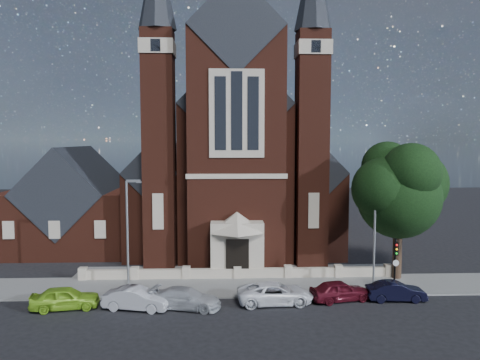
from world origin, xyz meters
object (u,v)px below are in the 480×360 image
Objects in this scene: church at (233,164)px; street_tree at (402,192)px; car_lime_van at (65,298)px; car_white_suv at (275,293)px; car_silver_b at (186,298)px; car_navy at (396,291)px; car_dark_red at (340,291)px; parish_hall at (76,208)px; traffic_signal at (395,259)px; street_lamp_left at (129,228)px; street_lamp_right at (376,226)px; car_silver_a at (137,299)px.

church is 3.26× the size of street_tree.
car_white_suv is at bearing -97.67° from car_lime_van.
car_lime_van is (-11.35, -22.51, -7.45)m from church.
street_tree is 18.17m from car_silver_b.
car_silver_b is at bearing 95.90° from car_navy.
car_navy is (8.27, 0.24, -0.05)m from car_white_suv.
parish_hall is at bearing 41.01° from car_dark_red.
car_lime_van is at bearing 94.04° from car_navy.
car_white_suv reaches higher than car_dark_red.
church is at bearing 28.12° from car_navy.
car_dark_red is at bearing 90.38° from car_navy.
traffic_signal is at bearing -61.80° from church.
street_lamp_left is 15.45m from car_dark_red.
church is at bearing 2.86° from car_white_suv.
car_dark_red is at bearing -70.43° from car_silver_b.
traffic_signal is at bearing -59.99° from street_lamp_right.
street_tree is at bearing -57.45° from car_silver_b.
traffic_signal is at bearing -67.61° from car_silver_b.
car_white_suv is (10.25, -3.09, -3.89)m from street_lamp_left.
street_lamp_right is 9.20m from car_white_suv.
street_lamp_right is 17.66m from car_silver_a.
car_navy is (0.52, -2.84, -3.95)m from street_lamp_right.
car_dark_red is at bearing -72.60° from church.
parish_hall is 20.37m from car_silver_a.
car_silver_b is at bearing 83.08° from car_dark_red.
church is at bearing 118.04° from street_lamp_right.
car_lime_van is (-3.44, -3.57, -3.87)m from street_lamp_left.
car_navy is (14.15, 0.93, -0.01)m from car_silver_b.
car_lime_van is (-23.95, -5.28, -6.23)m from street_tree.
car_silver_a is at bearing -106.41° from church.
street_tree is at bearing 4.76° from street_lamp_left.
church is 2.86× the size of parish_hall.
street_tree reaches higher than car_navy.
church reaches higher than street_tree.
church reaches higher than car_lime_van.
street_lamp_left is 1.77× the size of car_silver_b.
street_lamp_left is at bearing -175.24° from street_tree.
street_lamp_left reaches higher than car_lime_van.
street_tree reaches higher than car_lime_van.
car_silver_b is 10.39m from car_dark_red.
car_lime_van is 21.98m from car_navy.
car_white_suv is (13.70, 0.48, -0.03)m from car_lime_van.
car_silver_a is at bearing 104.75° from car_silver_b.
street_lamp_right is 5.79m from car_dark_red.
car_silver_b reaches higher than car_navy.
car_white_suv is at bearing -16.76° from street_lamp_left.
traffic_signal is at bearing -4.76° from street_lamp_left.
car_silver_b is 1.11× the size of car_dark_red.
car_navy is at bearing -64.03° from church.
car_silver_a is (-16.80, -3.83, -3.89)m from street_lamp_right.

